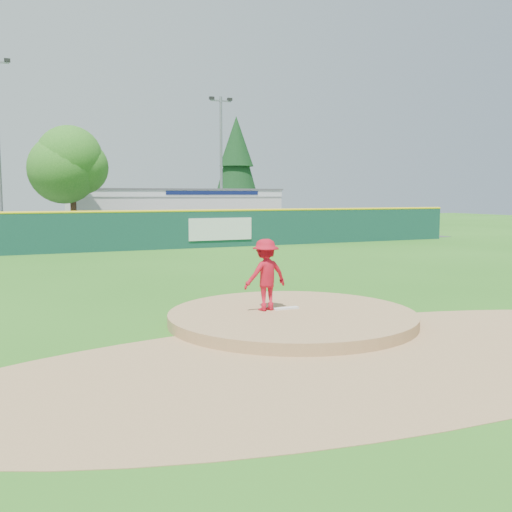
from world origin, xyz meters
name	(u,v)px	position (x,y,z in m)	size (l,w,h in m)	color
ground	(292,323)	(0.00, 0.00, 0.00)	(120.00, 120.00, 0.00)	#286B19
pitchers_mound	(292,323)	(0.00, 0.00, 0.00)	(5.50, 5.50, 0.50)	#9E774C
pitching_rubber	(286,308)	(0.00, 0.30, 0.27)	(0.60, 0.15, 0.04)	white
infield_dirt_arc	(370,357)	(0.00, -3.00, 0.01)	(15.40, 15.40, 0.01)	#9E774C
parking_lot	(103,238)	(0.00, 27.00, 0.01)	(44.00, 16.00, 0.02)	#38383A
pitcher	(266,275)	(-0.47, 0.39, 1.05)	(1.04, 0.60, 1.61)	#B50F22
van	(34,234)	(-4.35, 23.00, 0.65)	(2.08, 4.52, 1.26)	white
pool_building_grp	(172,210)	(6.00, 31.99, 1.66)	(15.20, 8.20, 3.31)	silver
fence_banners	(59,233)	(-3.45, 17.92, 1.00)	(20.26, 0.04, 1.20)	#570C13
outfield_fence	(130,230)	(0.00, 18.00, 1.09)	(40.00, 0.14, 2.07)	#133E35
deciduous_tree	(72,166)	(-2.00, 25.00, 4.55)	(5.60, 5.60, 7.36)	#382314
conifer_tree	(236,164)	(13.00, 36.00, 5.54)	(4.40, 4.40, 9.50)	#382314
light_pole_right	(221,158)	(9.00, 29.00, 5.54)	(1.75, 0.25, 10.00)	gray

